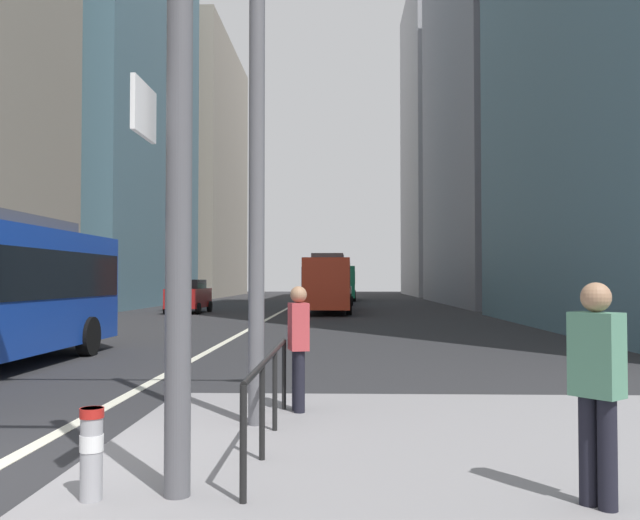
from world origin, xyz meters
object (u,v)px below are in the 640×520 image
bollard_right (92,448)px  pedestrian_walking (298,342)px  street_lamp_post (257,17)px  pedestrian_far (597,381)px  car_receding_near (339,292)px  city_bus_red_distant (340,281)px  city_bus_red_receding (329,281)px  car_oncoming_mid (189,296)px

bollard_right → pedestrian_walking: 4.04m
street_lamp_post → bollard_right: (-0.99, -2.88, -4.71)m
pedestrian_walking → pedestrian_far: (2.62, -3.77, 0.05)m
pedestrian_far → pedestrian_walking: bearing=124.8°
street_lamp_post → pedestrian_far: size_ratio=4.48×
car_receding_near → pedestrian_walking: 41.52m
city_bus_red_distant → pedestrian_walking: 53.56m
bollard_right → pedestrian_far: size_ratio=0.42×
city_bus_red_receding → pedestrian_far: size_ratio=6.52×
car_oncoming_mid → pedestrian_far: car_oncoming_mid is taller
city_bus_red_receding → car_oncoming_mid: (-8.17, -1.57, -0.85)m
city_bus_red_distant → car_receding_near: size_ratio=2.71×
city_bus_red_distant → car_oncoming_mid: size_ratio=2.65×
pedestrian_walking → pedestrian_far: bearing=-55.2°
city_bus_red_receding → pedestrian_walking: (0.11, -31.13, -0.73)m
street_lamp_post → city_bus_red_receding: bearing=89.3°
car_oncoming_mid → street_lamp_post: (7.80, -30.40, 4.29)m
car_oncoming_mid → car_receding_near: 14.82m
bollard_right → car_oncoming_mid: bearing=101.6°
city_bus_red_distant → pedestrian_walking: bearing=-90.6°
car_receding_near → pedestrian_walking: car_receding_near is taller
city_bus_red_receding → pedestrian_far: 35.01m
city_bus_red_receding → car_receding_near: size_ratio=2.68×
bollard_right → pedestrian_walking: size_ratio=0.44×
city_bus_red_distant → car_oncoming_mid: (-8.82, -24.00, -0.85)m
car_oncoming_mid → city_bus_red_receding: bearing=10.9°
city_bus_red_distant → bollard_right: bearing=-92.0°
bollard_right → street_lamp_post: bearing=71.0°
car_oncoming_mid → pedestrian_far: 35.07m
car_oncoming_mid → street_lamp_post: 31.68m
city_bus_red_distant → car_receding_near: bearing=-90.3°
city_bus_red_distant → pedestrian_walking: city_bus_red_distant is taller
car_receding_near → pedestrian_far: 45.34m
pedestrian_walking → car_oncoming_mid: bearing=105.6°
street_lamp_post → city_bus_red_distant: bearing=88.9°
street_lamp_post → bollard_right: street_lamp_post is taller
car_receding_near → pedestrian_far: car_receding_near is taller
city_bus_red_receding → pedestrian_walking: size_ratio=6.79×
street_lamp_post → pedestrian_far: 5.94m
city_bus_red_receding → bollard_right: city_bus_red_receding is taller
city_bus_red_distant → pedestrian_far: city_bus_red_distant is taller
street_lamp_post → bollard_right: bearing=-109.0°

